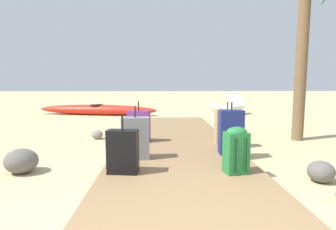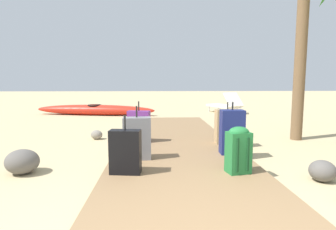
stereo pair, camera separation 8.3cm
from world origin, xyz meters
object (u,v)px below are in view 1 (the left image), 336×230
object	(u,v)px
suitcase_grey	(135,138)
suitcase_black	(123,152)
backpack_green	(236,149)
suitcase_navy	(231,132)
kayak	(97,110)
suitcase_tan	(227,126)
lounge_chair	(228,105)
suitcase_purple	(139,126)

from	to	relation	value
suitcase_grey	suitcase_black	world-z (taller)	suitcase_grey
backpack_green	suitcase_black	size ratio (longest dim) A/B	0.81
suitcase_navy	kayak	xyz separation A→B (m)	(-3.34, 5.80, -0.24)
suitcase_tan	lounge_chair	distance (m)	5.62
suitcase_purple	lounge_chair	xyz separation A→B (m)	(2.96, 5.26, -0.04)
backpack_green	suitcase_navy	xyz separation A→B (m)	(0.17, 0.90, 0.04)
backpack_green	kayak	size ratio (longest dim) A/B	0.13
suitcase_tan	lounge_chair	xyz separation A→B (m)	(1.36, 5.46, -0.06)
suitcase_tan	suitcase_purple	bearing A→B (deg)	172.88
suitcase_purple	suitcase_black	size ratio (longest dim) A/B	1.06
suitcase_black	kayak	bearing A→B (deg)	105.10
suitcase_purple	suitcase_black	xyz separation A→B (m)	(-0.06, -1.79, -0.02)
suitcase_grey	suitcase_black	distance (m)	0.64
lounge_chair	kayak	world-z (taller)	lounge_chair
suitcase_purple	suitcase_navy	size ratio (longest dim) A/B	0.94
suitcase_grey	kayak	xyz separation A→B (m)	(-1.90, 6.03, -0.20)
suitcase_purple	suitcase_navy	distance (m)	1.75
backpack_green	suitcase_navy	bearing A→B (deg)	79.40
backpack_green	lounge_chair	world-z (taller)	lounge_chair
suitcase_black	lounge_chair	bearing A→B (deg)	66.76
suitcase_tan	lounge_chair	size ratio (longest dim) A/B	0.45
backpack_green	suitcase_black	xyz separation A→B (m)	(-1.38, 0.04, -0.03)
suitcase_black	kayak	xyz separation A→B (m)	(-1.80, 6.66, -0.16)
suitcase_tan	suitcase_purple	size ratio (longest dim) A/B	0.99
suitcase_black	suitcase_navy	bearing A→B (deg)	29.06
suitcase_grey	lounge_chair	bearing A→B (deg)	65.47
suitcase_tan	suitcase_navy	xyz separation A→B (m)	(-0.12, -0.73, 0.03)
suitcase_navy	suitcase_purple	bearing A→B (deg)	147.90
backpack_green	kayak	bearing A→B (deg)	115.35
suitcase_purple	kayak	distance (m)	5.22
suitcase_grey	kayak	world-z (taller)	suitcase_grey
suitcase_navy	backpack_green	bearing A→B (deg)	-100.60
suitcase_purple	suitcase_grey	size ratio (longest dim) A/B	0.98
suitcase_tan	suitcase_black	world-z (taller)	suitcase_tan
suitcase_grey	lounge_chair	world-z (taller)	suitcase_grey
suitcase_black	suitcase_purple	bearing A→B (deg)	88.03
kayak	suitcase_purple	bearing A→B (deg)	-69.12
suitcase_black	lounge_chair	world-z (taller)	lounge_chair
suitcase_navy	suitcase_black	bearing A→B (deg)	-150.94
backpack_green	kayak	world-z (taller)	backpack_green
backpack_green	suitcase_purple	distance (m)	2.25
kayak	suitcase_grey	bearing A→B (deg)	-72.53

